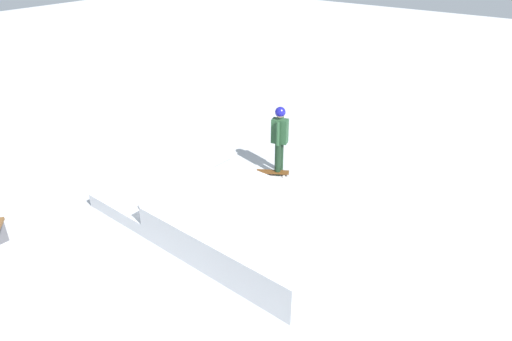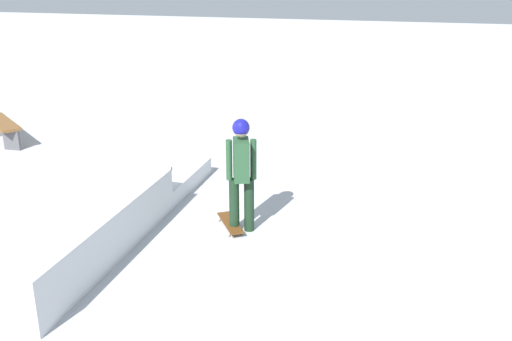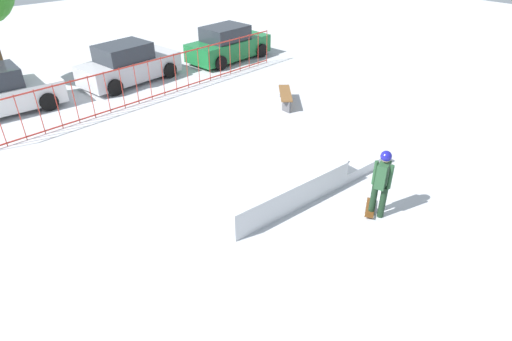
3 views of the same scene
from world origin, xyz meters
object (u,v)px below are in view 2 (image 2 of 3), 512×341
at_px(skater, 241,167).
at_px(skateboard, 230,223).
at_px(skate_ramp, 54,215).
at_px(park_bench, 3,127).

distance_m(skater, skateboard, 0.95).
xyz_separation_m(skate_ramp, skater, (0.76, -2.63, 0.69)).
bearing_deg(skateboard, skate_ramp, 77.25).
bearing_deg(skate_ramp, skater, -71.01).
height_order(skate_ramp, skater, skater).
relative_size(skater, park_bench, 1.17).
bearing_deg(skater, skate_ramp, 88.55).
distance_m(skate_ramp, skateboard, 2.58).
height_order(skater, skateboard, skater).
bearing_deg(skateboard, park_bench, 31.76).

